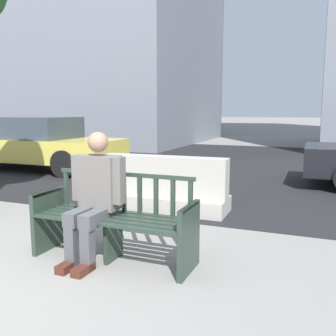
{
  "coord_description": "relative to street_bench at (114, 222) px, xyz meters",
  "views": [
    {
      "loc": [
        2.66,
        -2.01,
        1.52
      ],
      "look_at": [
        0.76,
        2.7,
        0.75
      ],
      "focal_mm": 40.0,
      "sensor_mm": 36.0,
      "label": 1
    }
  ],
  "objects": [
    {
      "name": "street_bench",
      "position": [
        0.0,
        0.0,
        0.0
      ],
      "size": [
        1.69,
        0.54,
        0.88
      ],
      "color": "#28382D",
      "rests_on": "ground"
    },
    {
      "name": "jersey_barrier_centre",
      "position": [
        -0.3,
        2.02,
        -0.06
      ],
      "size": [
        2.01,
        0.72,
        0.84
      ],
      "color": "#ADA89E",
      "rests_on": "ground"
    },
    {
      "name": "car_taxi_near",
      "position": [
        -4.95,
        4.59,
        0.29
      ],
      "size": [
        4.43,
        1.87,
        1.37
      ],
      "color": "#DBC64C",
      "rests_on": "ground"
    },
    {
      "name": "seated_person",
      "position": [
        -0.19,
        -0.06,
        0.29
      ],
      "size": [
        0.58,
        0.72,
        1.31
      ],
      "color": "#66605B",
      "rests_on": "ground"
    },
    {
      "name": "street_asphalt",
      "position": [
        -0.76,
        7.47,
        -0.39
      ],
      "size": [
        120.0,
        12.0,
        0.01
      ],
      "primitive_type": "cube",
      "color": "black",
      "rests_on": "ground"
    }
  ]
}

